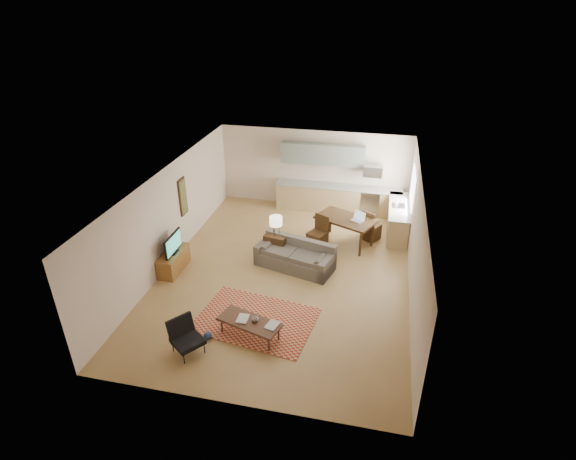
% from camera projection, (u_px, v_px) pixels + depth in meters
% --- Properties ---
extents(room, '(9.00, 9.00, 9.00)m').
position_uv_depth(room, '(286.00, 228.00, 11.55)').
color(room, '#9E7A47').
rests_on(room, ground).
extents(kitchen_counter_back, '(4.26, 0.64, 0.92)m').
position_uv_depth(kitchen_counter_back, '(338.00, 199.00, 15.40)').
color(kitchen_counter_back, tan).
rests_on(kitchen_counter_back, ground).
extents(kitchen_counter_right, '(0.64, 2.26, 0.92)m').
position_uv_depth(kitchen_counter_right, '(398.00, 219.00, 14.00)').
color(kitchen_counter_right, tan).
rests_on(kitchen_counter_right, ground).
extents(kitchen_range, '(0.62, 0.62, 0.90)m').
position_uv_depth(kitchen_range, '(370.00, 202.00, 15.20)').
color(kitchen_range, '#A5A8AD').
rests_on(kitchen_range, ground).
extents(kitchen_microwave, '(0.62, 0.40, 0.35)m').
position_uv_depth(kitchen_microwave, '(373.00, 171.00, 14.70)').
color(kitchen_microwave, '#A5A8AD').
rests_on(kitchen_microwave, room).
extents(upper_cabinets, '(2.80, 0.34, 0.70)m').
position_uv_depth(upper_cabinets, '(323.00, 154.00, 14.95)').
color(upper_cabinets, gray).
rests_on(upper_cabinets, room).
extents(window_right, '(0.02, 1.40, 1.05)m').
position_uv_depth(window_right, '(413.00, 188.00, 13.43)').
color(window_right, white).
rests_on(window_right, room).
extents(wall_art_left, '(0.06, 0.42, 1.10)m').
position_uv_depth(wall_art_left, '(183.00, 197.00, 12.84)').
color(wall_art_left, olive).
rests_on(wall_art_left, room).
extents(triptych, '(1.70, 0.04, 0.50)m').
position_uv_depth(triptych, '(311.00, 158.00, 15.24)').
color(triptych, beige).
rests_on(triptych, room).
extents(rug, '(2.89, 2.19, 0.02)m').
position_uv_depth(rug, '(256.00, 320.00, 10.41)').
color(rug, maroon).
rests_on(rug, floor).
extents(sofa, '(2.39, 1.52, 0.77)m').
position_uv_depth(sofa, '(295.00, 255.00, 12.23)').
color(sofa, '#574F46').
rests_on(sofa, floor).
extents(coffee_table, '(1.51, 0.94, 0.42)m').
position_uv_depth(coffee_table, '(250.00, 328.00, 9.84)').
color(coffee_table, '#45291B').
rests_on(coffee_table, floor).
extents(book_a, '(0.25, 0.33, 0.03)m').
position_uv_depth(book_a, '(237.00, 318.00, 9.82)').
color(book_a, maroon).
rests_on(book_a, coffee_table).
extents(book_b, '(0.41, 0.45, 0.03)m').
position_uv_depth(book_b, '(267.00, 323.00, 9.66)').
color(book_b, navy).
rests_on(book_b, coffee_table).
extents(vase, '(0.18, 0.18, 0.17)m').
position_uv_depth(vase, '(255.00, 318.00, 9.70)').
color(vase, black).
rests_on(vase, coffee_table).
extents(armchair, '(0.94, 0.94, 0.76)m').
position_uv_depth(armchair, '(187.00, 338.00, 9.32)').
color(armchair, black).
rests_on(armchair, floor).
extents(tv_credenza, '(0.46, 1.19, 0.55)m').
position_uv_depth(tv_credenza, '(174.00, 261.00, 12.19)').
color(tv_credenza, brown).
rests_on(tv_credenza, floor).
extents(tv, '(0.09, 0.91, 0.55)m').
position_uv_depth(tv, '(173.00, 244.00, 11.92)').
color(tv, black).
rests_on(tv, tv_credenza).
extents(console_table, '(0.69, 0.53, 0.73)m').
position_uv_depth(console_table, '(276.00, 246.00, 12.72)').
color(console_table, '#332010').
rests_on(console_table, floor).
extents(table_lamp, '(0.38, 0.38, 0.58)m').
position_uv_depth(table_lamp, '(276.00, 226.00, 12.41)').
color(table_lamp, beige).
rests_on(table_lamp, console_table).
extents(dining_table, '(1.93, 1.57, 0.85)m').
position_uv_depth(dining_table, '(345.00, 231.00, 13.40)').
color(dining_table, '#332010').
rests_on(dining_table, floor).
extents(dining_chair_near, '(0.66, 0.67, 1.02)m').
position_uv_depth(dining_chair_near, '(317.00, 233.00, 13.11)').
color(dining_chair_near, '#332010').
rests_on(dining_chair_near, floor).
extents(dining_chair_far, '(0.66, 0.66, 0.98)m').
position_uv_depth(dining_chair_far, '(372.00, 225.00, 13.61)').
color(dining_chair_far, '#332010').
rests_on(dining_chair_far, floor).
extents(laptop, '(0.45, 0.42, 0.27)m').
position_uv_depth(laptop, '(357.00, 217.00, 12.97)').
color(laptop, '#A5A8AD').
rests_on(laptop, dining_table).
extents(soap_bottle, '(0.09, 0.09, 0.19)m').
position_uv_depth(soap_bottle, '(397.00, 201.00, 13.85)').
color(soap_bottle, beige).
rests_on(soap_bottle, kitchen_counter_right).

